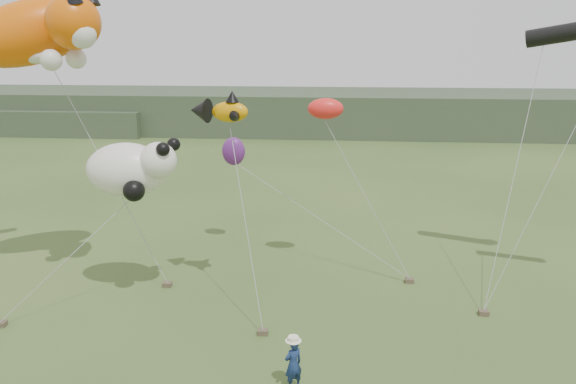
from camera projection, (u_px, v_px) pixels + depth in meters
The scene contains 7 objects.
headland at pixel (294, 112), 58.01m from camera, with size 90.00×13.00×4.00m.
festival_attendant at pixel (293, 364), 15.22m from camera, with size 0.54×0.36×1.49m, color navy.
sandbag_anchors at pixel (268, 305), 20.04m from camera, with size 16.60×4.97×0.17m.
cat_kite at pixel (41, 31), 19.85m from camera, with size 6.57×4.36×3.44m.
fish_kite at pixel (219, 111), 19.38m from camera, with size 2.29×1.52×1.14m.
panda_kite at pixel (132, 169), 19.73m from camera, with size 3.38×2.18×2.10m.
misc_kites at pixel (277, 131), 23.26m from camera, with size 5.31×3.23×3.27m.
Camera 1 is at (1.28, -13.29, 9.29)m, focal length 35.00 mm.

